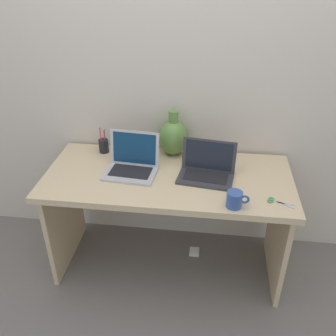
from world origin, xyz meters
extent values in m
plane|color=slate|center=(0.00, 0.00, 0.00)|extent=(6.00, 6.00, 0.00)
cube|color=beige|center=(0.00, 0.38, 1.20)|extent=(4.40, 0.04, 2.40)
cube|color=#D1B78C|center=(0.00, 0.00, 0.72)|extent=(1.50, 0.68, 0.04)
cube|color=#D1B78C|center=(-0.71, 0.00, 0.35)|extent=(0.03, 0.57, 0.70)
cube|color=#D1B78C|center=(0.71, 0.00, 0.35)|extent=(0.03, 0.57, 0.70)
cube|color=#B2B2B7|center=(-0.23, -0.01, 0.75)|extent=(0.33, 0.26, 0.01)
cube|color=black|center=(-0.23, -0.01, 0.76)|extent=(0.26, 0.16, 0.00)
cube|color=#B2B2B7|center=(-0.22, 0.09, 0.87)|extent=(0.31, 0.07, 0.22)
cube|color=navy|center=(-0.22, 0.09, 0.87)|extent=(0.27, 0.06, 0.19)
cube|color=#333338|center=(0.23, -0.01, 0.75)|extent=(0.35, 0.25, 0.01)
cube|color=black|center=(0.23, -0.01, 0.76)|extent=(0.27, 0.16, 0.00)
cube|color=#333338|center=(0.24, 0.08, 0.85)|extent=(0.33, 0.08, 0.20)
cube|color=black|center=(0.24, 0.08, 0.85)|extent=(0.29, 0.07, 0.17)
ellipsoid|color=#5B843D|center=(0.00, 0.28, 0.86)|extent=(0.20, 0.20, 0.24)
cylinder|color=#5B843D|center=(0.00, 0.28, 1.01)|extent=(0.06, 0.06, 0.08)
cylinder|color=#335199|center=(0.39, -0.27, 0.79)|extent=(0.09, 0.09, 0.09)
torus|color=#335199|center=(0.44, -0.27, 0.79)|extent=(0.05, 0.01, 0.05)
cylinder|color=black|center=(-0.47, 0.24, 0.79)|extent=(0.07, 0.07, 0.09)
cylinder|color=#D83359|center=(-0.45, 0.24, 0.84)|extent=(0.01, 0.03, 0.14)
cylinder|color=#4CA566|center=(-0.46, 0.25, 0.84)|extent=(0.02, 0.02, 0.14)
cylinder|color=#D83359|center=(-0.48, 0.23, 0.84)|extent=(0.02, 0.03, 0.15)
cube|color=#B7B7BC|center=(0.67, -0.21, 0.74)|extent=(0.10, 0.03, 0.00)
cube|color=#B7B7BC|center=(0.66, -0.22, 0.74)|extent=(0.09, 0.06, 0.00)
torus|color=#4CA566|center=(0.59, -0.20, 0.75)|extent=(0.03, 0.03, 0.01)
torus|color=#4CA566|center=(0.60, -0.18, 0.75)|extent=(0.03, 0.03, 0.01)
cube|color=white|center=(0.18, 0.12, 0.01)|extent=(0.07, 0.07, 0.03)
camera|label=1|loc=(0.24, -1.88, 1.93)|focal=39.34mm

